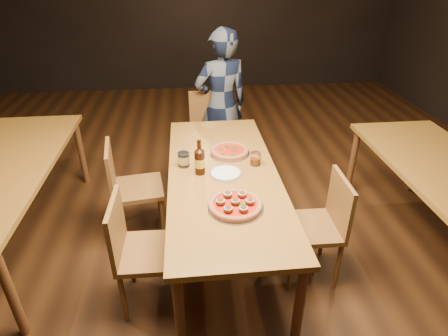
{
  "coord_description": "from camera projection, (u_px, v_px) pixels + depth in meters",
  "views": [
    {
      "loc": [
        -0.24,
        -2.36,
        2.13
      ],
      "look_at": [
        0.0,
        -0.05,
        0.82
      ],
      "focal_mm": 30.0,
      "sensor_mm": 36.0,
      "label": 1
    }
  ],
  "objects": [
    {
      "name": "table_left",
      "position": [
        1.0,
        173.0,
        2.89
      ],
      "size": [
        0.8,
        2.0,
        0.75
      ],
      "color": "brown",
      "rests_on": "ground"
    },
    {
      "name": "ground",
      "position": [
        223.0,
        251.0,
        3.11
      ],
      "size": [
        9.0,
        9.0,
        0.0
      ],
      "primitive_type": "plane",
      "color": "black"
    },
    {
      "name": "table_main",
      "position": [
        223.0,
        181.0,
        2.78
      ],
      "size": [
        0.8,
        2.0,
        0.75
      ],
      "color": "brown",
      "rests_on": "ground"
    },
    {
      "name": "chair_main_e",
      "position": [
        311.0,
        227.0,
        2.71
      ],
      "size": [
        0.41,
        0.41,
        0.86
      ],
      "primitive_type": null,
      "rotation": [
        0.0,
        0.0,
        -1.59
      ],
      "color": "brown",
      "rests_on": "ground"
    },
    {
      "name": "pizza_margherita",
      "position": [
        230.0,
        151.0,
        3.01
      ],
      "size": [
        0.32,
        0.32,
        0.04
      ],
      "rotation": [
        0.0,
        0.0,
        -0.29
      ],
      "color": "#B7B7BF",
      "rests_on": "table_main"
    },
    {
      "name": "diner",
      "position": [
        221.0,
        105.0,
        3.91
      ],
      "size": [
        0.65,
        0.51,
        1.56
      ],
      "primitive_type": "imported",
      "rotation": [
        0.0,
        0.0,
        3.4
      ],
      "color": "black",
      "rests_on": "ground"
    },
    {
      "name": "amber_glass",
      "position": [
        256.0,
        159.0,
        2.83
      ],
      "size": [
        0.08,
        0.08,
        0.1
      ],
      "primitive_type": "cylinder",
      "color": "#943B10",
      "rests_on": "table_main"
    },
    {
      "name": "chair_main_sw",
      "position": [
        138.0,
        188.0,
        3.14
      ],
      "size": [
        0.46,
        0.46,
        0.88
      ],
      "primitive_type": null,
      "rotation": [
        0.0,
        0.0,
        1.71
      ],
      "color": "brown",
      "rests_on": "ground"
    },
    {
      "name": "chair_end",
      "position": [
        214.0,
        137.0,
        3.92
      ],
      "size": [
        0.48,
        0.48,
        0.97
      ],
      "primitive_type": null,
      "rotation": [
        0.0,
        0.0,
        0.08
      ],
      "color": "brown",
      "rests_on": "ground"
    },
    {
      "name": "room_shell",
      "position": [
        223.0,
        11.0,
        2.2
      ],
      "size": [
        9.0,
        9.0,
        9.0
      ],
      "color": "black",
      "rests_on": "ground"
    },
    {
      "name": "plate_stack",
      "position": [
        226.0,
        174.0,
        2.71
      ],
      "size": [
        0.23,
        0.23,
        0.02
      ],
      "primitive_type": "cylinder",
      "color": "white",
      "rests_on": "table_main"
    },
    {
      "name": "water_glass",
      "position": [
        184.0,
        159.0,
        2.81
      ],
      "size": [
        0.09,
        0.09,
        0.11
      ],
      "primitive_type": "cylinder",
      "color": "white",
      "rests_on": "table_main"
    },
    {
      "name": "chair_main_nw",
      "position": [
        150.0,
        251.0,
        2.47
      ],
      "size": [
        0.42,
        0.42,
        0.88
      ],
      "primitive_type": null,
      "rotation": [
        0.0,
        0.0,
        1.55
      ],
      "color": "brown",
      "rests_on": "ground"
    },
    {
      "name": "pizza_meatball",
      "position": [
        235.0,
        205.0,
        2.35
      ],
      "size": [
        0.36,
        0.36,
        0.07
      ],
      "rotation": [
        0.0,
        0.0,
        -0.35
      ],
      "color": "#B7B7BF",
      "rests_on": "table_main"
    },
    {
      "name": "beer_bottle",
      "position": [
        200.0,
        162.0,
        2.69
      ],
      "size": [
        0.08,
        0.08,
        0.27
      ],
      "rotation": [
        0.0,
        0.0,
        -0.14
      ],
      "color": "black",
      "rests_on": "table_main"
    }
  ]
}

